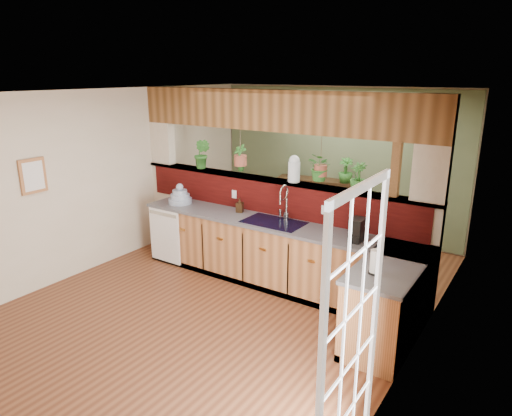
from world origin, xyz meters
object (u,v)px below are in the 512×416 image
Objects in this scene: soap_dispenser at (240,205)px; coffee_maker at (357,231)px; glass_jar at (294,169)px; shelving_console at (318,206)px; dish_stack at (180,197)px; paper_towel at (375,262)px; faucet at (285,201)px.

soap_dispenser is 1.83m from coffee_maker.
shelving_console is at bearing 105.58° from glass_jar.
glass_jar reaches higher than coffee_maker.
dish_stack is 2.63m from shelving_console.
paper_towel is (2.32, -0.95, 0.02)m from soap_dispenser.
faucet is at bearing 148.64° from paper_towel.
coffee_maker is at bearing -1.03° from dish_stack.
glass_jar is at bearing 87.34° from faucet.
faucet is 0.74m from soap_dispenser.
paper_towel is 0.72× the size of glass_jar.
soap_dispenser is at bearing -160.97° from glass_jar.
glass_jar is (-1.10, 0.43, 0.55)m from coffee_maker.
glass_jar is 2.25m from shelving_console.
faucet is 2.40× the size of soap_dispenser.
dish_stack is at bearing -167.77° from glass_jar.
coffee_maker reaches higher than paper_towel.
coffee_maker is (1.11, -0.21, -0.14)m from faucet.
soap_dispenser is 2.22m from shelving_console.
glass_jar is (0.01, 0.22, 0.41)m from faucet.
faucet is 1.37× the size of glass_jar.
glass_jar is at bearing 12.23° from dish_stack.
glass_jar is (-1.59, 1.20, 0.55)m from paper_towel.
faucet reaches higher than paper_towel.
dish_stack is at bearing 166.23° from paper_towel.
dish_stack is 3.44m from paper_towel.
coffee_maker is 1.03× the size of paper_towel.
glass_jar is at bearing 156.39° from coffee_maker.
soap_dispenser is 0.14× the size of shelving_console.
dish_stack is at bearing -174.84° from faucet.
soap_dispenser is 0.96m from glass_jar.
dish_stack is 2.85m from coffee_maker.
faucet is 1.89× the size of paper_towel.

